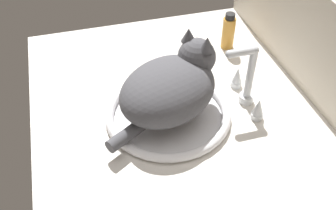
{
  "coord_description": "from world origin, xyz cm",
  "views": [
    {
      "loc": [
        66.9,
        -22.21,
        73.84
      ],
      "look_at": [
        -3.97,
        -2.21,
        7.0
      ],
      "focal_mm": 41.7,
      "sensor_mm": 36.0,
      "label": 1
    }
  ],
  "objects_px": {
    "sink_basin": "(168,113)",
    "cat": "(173,85)",
    "amber_bottle": "(228,32)",
    "faucet": "(247,82)"
  },
  "relations": [
    {
      "from": "faucet",
      "to": "cat",
      "type": "xyz_separation_m",
      "value": [
        -0.01,
        -0.2,
        0.03
      ]
    },
    {
      "from": "faucet",
      "to": "cat",
      "type": "height_order",
      "value": "cat"
    },
    {
      "from": "amber_bottle",
      "to": "cat",
      "type": "bearing_deg",
      "value": -45.42
    },
    {
      "from": "cat",
      "to": "sink_basin",
      "type": "bearing_deg",
      "value": -58.71
    },
    {
      "from": "sink_basin",
      "to": "cat",
      "type": "relative_size",
      "value": 0.95
    },
    {
      "from": "sink_basin",
      "to": "amber_bottle",
      "type": "xyz_separation_m",
      "value": [
        -0.26,
        0.27,
        0.05
      ]
    },
    {
      "from": "sink_basin",
      "to": "amber_bottle",
      "type": "relative_size",
      "value": 2.74
    },
    {
      "from": "sink_basin",
      "to": "cat",
      "type": "height_order",
      "value": "cat"
    },
    {
      "from": "sink_basin",
      "to": "faucet",
      "type": "height_order",
      "value": "faucet"
    },
    {
      "from": "sink_basin",
      "to": "amber_bottle",
      "type": "bearing_deg",
      "value": 133.96
    }
  ]
}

